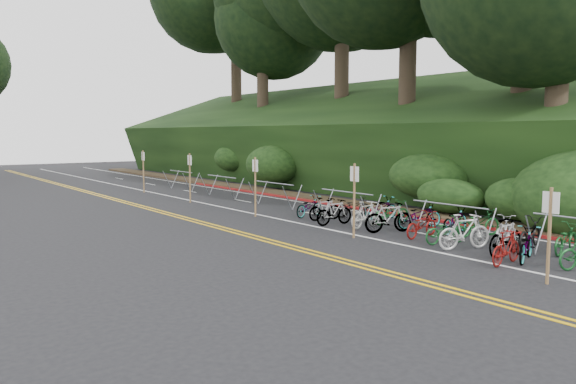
% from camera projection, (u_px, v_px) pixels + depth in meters
% --- Properties ---
extents(ground, '(120.00, 120.00, 0.00)m').
position_uv_depth(ground, '(470.00, 269.00, 14.48)').
color(ground, black).
rests_on(ground, ground).
extents(road_markings, '(7.47, 80.00, 0.01)m').
position_uv_depth(road_markings, '(268.00, 219.00, 22.92)').
color(road_markings, gold).
rests_on(road_markings, ground).
extents(red_curb, '(0.25, 28.00, 0.10)m').
position_uv_depth(red_curb, '(331.00, 204.00, 27.44)').
color(red_curb, maroon).
rests_on(red_curb, ground).
extents(embankment, '(14.30, 48.14, 9.11)m').
position_uv_depth(embankment, '(345.00, 147.00, 37.10)').
color(embankment, black).
rests_on(embankment, ground).
extents(bike_racks_rest, '(1.14, 23.00, 1.17)m').
position_uv_depth(bike_racks_rest, '(274.00, 189.00, 26.55)').
color(bike_racks_rest, gray).
rests_on(bike_racks_rest, ground).
extents(signpost_near, '(0.08, 0.40, 2.26)m').
position_uv_depth(signpost_near, '(550.00, 229.00, 12.91)').
color(signpost_near, brown).
rests_on(signpost_near, ground).
extents(signposts_rest, '(0.08, 18.40, 2.50)m').
position_uv_depth(signposts_rest, '(220.00, 178.00, 25.86)').
color(signposts_rest, brown).
rests_on(signposts_rest, ground).
extents(bike_front, '(0.61, 1.57, 0.92)m').
position_uv_depth(bike_front, '(506.00, 248.00, 14.92)').
color(bike_front, maroon).
rests_on(bike_front, ground).
extents(bike_valet, '(3.30, 14.58, 1.10)m').
position_uv_depth(bike_valet, '(451.00, 225.00, 18.56)').
color(bike_valet, maroon).
rests_on(bike_valet, ground).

